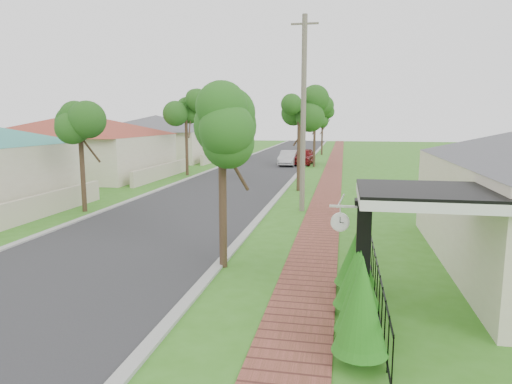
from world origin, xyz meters
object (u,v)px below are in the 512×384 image
Objects in this scene: near_tree at (222,132)px; utility_pole at (303,114)px; parked_car_white at (288,158)px; station_clock at (340,221)px; parked_car_red at (303,156)px; porch_post at (363,264)px.

near_tree is 8.64m from utility_pole.
parked_car_white is 31.72m from station_clock.
parked_car_red is at bearing 96.45° from station_clock.
near_tree is 6.96× the size of station_clock.
station_clock is at bearing -79.59° from parked_car_white.
utility_pole is at bearing -79.58° from parked_car_red.
parked_car_white is 21.27m from utility_pole.
near_tree is at bearing -83.71° from parked_car_red.
parked_car_red is at bearing 41.67° from parked_car_white.
parked_car_red is at bearing 90.76° from near_tree.
porch_post is 3.65× the size of station_clock.
parked_car_white is 5.84× the size of station_clock.
station_clock is at bearing -32.80° from near_tree.
parked_car_red is 1.10× the size of parked_car_white.
station_clock is at bearing -80.37° from utility_pole.
porch_post is 11.70m from utility_pole.
parked_car_red reaches higher than parked_car_white.
near_tree is at bearing 146.31° from porch_post.
porch_post is at bearing -78.24° from utility_pole.
parked_car_white is at bearing 93.27° from near_tree.
utility_pole reaches higher than parked_car_white.
near_tree is (-3.75, 2.50, 2.70)m from porch_post.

